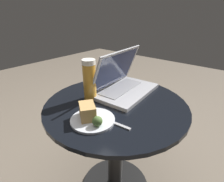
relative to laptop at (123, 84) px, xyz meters
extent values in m
cylinder|color=black|center=(-0.12, -0.05, -0.34)|extent=(0.08, 0.08, 0.55)
cylinder|color=black|center=(-0.12, -0.05, -0.06)|extent=(0.67, 0.67, 0.02)
cube|color=#B2B2B7|center=(0.00, -0.02, -0.04)|extent=(0.36, 0.24, 0.02)
cube|color=gray|center=(0.00, 0.01, -0.03)|extent=(0.28, 0.12, 0.00)
cube|color=#B2B2B7|center=(0.00, 0.05, 0.07)|extent=(0.35, 0.11, 0.21)
cube|color=#19234C|center=(0.00, 0.04, 0.07)|extent=(0.32, 0.09, 0.18)
cylinder|color=gold|center=(-0.17, 0.07, 0.04)|extent=(0.06, 0.06, 0.18)
cylinder|color=white|center=(-0.17, 0.07, 0.14)|extent=(0.06, 0.06, 0.02)
cylinder|color=silver|center=(-0.30, -0.07, -0.04)|extent=(0.18, 0.18, 0.01)
cube|color=tan|center=(-0.30, -0.05, -0.01)|extent=(0.10, 0.10, 0.06)
sphere|color=#4C6B33|center=(-0.32, -0.12, -0.02)|extent=(0.04, 0.04, 0.04)
cube|color=#B2B2B7|center=(-0.25, -0.16, -0.04)|extent=(0.02, 0.12, 0.00)
cube|color=#B2B2B7|center=(-0.26, -0.08, -0.04)|extent=(0.03, 0.05, 0.00)
camera|label=1|loc=(-0.69, -0.51, 0.35)|focal=28.00mm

